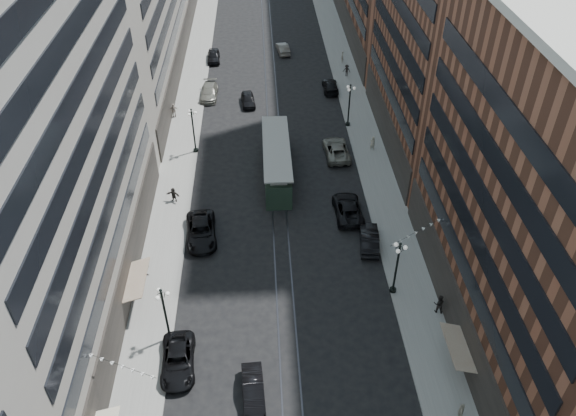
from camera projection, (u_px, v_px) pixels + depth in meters
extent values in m
plane|color=black|center=(274.00, 128.00, 69.39)|extent=(220.00, 220.00, 0.00)
cube|color=gray|center=(191.00, 93.00, 76.70)|extent=(4.00, 180.00, 0.15)
cube|color=gray|center=(351.00, 89.00, 77.62)|extent=(4.00, 180.00, 0.15)
cube|color=#2D2D33|center=(266.00, 91.00, 77.17)|extent=(0.12, 180.00, 0.02)
cube|color=#2D2D33|center=(276.00, 91.00, 77.23)|extent=(0.12, 180.00, 0.02)
cube|color=gray|center=(39.00, 158.00, 38.86)|extent=(8.00, 36.00, 28.00)
cube|color=brown|center=(540.00, 209.00, 37.62)|extent=(8.00, 30.00, 24.00)
cylinder|color=black|center=(170.00, 337.00, 43.81)|extent=(0.56, 0.56, 0.30)
cylinder|color=black|center=(166.00, 316.00, 42.28)|extent=(0.18, 0.18, 5.20)
sphere|color=black|center=(160.00, 290.00, 40.54)|extent=(0.24, 0.24, 0.24)
sphere|color=white|center=(167.00, 294.00, 40.81)|extent=(0.36, 0.36, 0.36)
sphere|color=white|center=(159.00, 290.00, 41.08)|extent=(0.36, 0.36, 0.36)
sphere|color=white|center=(157.00, 298.00, 40.47)|extent=(0.36, 0.36, 0.36)
cylinder|color=black|center=(196.00, 150.00, 64.91)|extent=(0.56, 0.56, 0.30)
cylinder|color=black|center=(194.00, 132.00, 63.38)|extent=(0.18, 0.18, 5.20)
sphere|color=black|center=(191.00, 110.00, 61.64)|extent=(0.24, 0.24, 0.24)
sphere|color=white|center=(195.00, 113.00, 61.91)|extent=(0.36, 0.36, 0.36)
sphere|color=white|center=(190.00, 111.00, 62.19)|extent=(0.36, 0.36, 0.36)
sphere|color=white|center=(189.00, 115.00, 61.58)|extent=(0.36, 0.36, 0.36)
cylinder|color=black|center=(393.00, 290.00, 47.71)|extent=(0.56, 0.56, 0.30)
cylinder|color=black|center=(396.00, 269.00, 46.18)|extent=(0.18, 0.18, 5.20)
sphere|color=black|center=(400.00, 244.00, 44.44)|extent=(0.24, 0.24, 0.24)
sphere|color=white|center=(405.00, 248.00, 44.71)|extent=(0.36, 0.36, 0.36)
sphere|color=white|center=(396.00, 245.00, 44.98)|extent=(0.36, 0.36, 0.36)
sphere|color=white|center=(398.00, 251.00, 44.37)|extent=(0.36, 0.36, 0.36)
cylinder|color=black|center=(348.00, 124.00, 69.59)|extent=(0.56, 0.56, 0.30)
cylinder|color=black|center=(349.00, 106.00, 68.06)|extent=(0.18, 0.18, 5.20)
sphere|color=black|center=(351.00, 85.00, 66.32)|extent=(0.24, 0.24, 0.24)
sphere|color=white|center=(354.00, 88.00, 66.59)|extent=(0.36, 0.36, 0.36)
sphere|color=white|center=(348.00, 87.00, 66.87)|extent=(0.36, 0.36, 0.36)
sphere|color=white|center=(349.00, 90.00, 66.26)|extent=(0.36, 0.36, 0.36)
cube|color=#203225|center=(277.00, 164.00, 60.75)|extent=(2.66, 12.77, 2.77)
cube|color=gray|center=(276.00, 151.00, 59.69)|extent=(1.70, 11.71, 0.64)
cube|color=gray|center=(276.00, 147.00, 59.43)|extent=(2.87, 12.99, 0.16)
cylinder|color=black|center=(279.00, 198.00, 57.64)|extent=(2.45, 0.75, 0.75)
cylinder|color=black|center=(275.00, 148.00, 65.13)|extent=(2.45, 0.75, 0.75)
imported|color=black|center=(178.00, 360.00, 41.55)|extent=(2.76, 5.41, 1.46)
imported|color=black|center=(253.00, 389.00, 39.67)|extent=(1.77, 4.36, 1.41)
imported|color=black|center=(144.00, 268.00, 48.66)|extent=(1.00, 0.74, 1.84)
imported|color=#B5AD96|center=(461.00, 412.00, 38.01)|extent=(0.73, 1.04, 1.62)
imported|color=black|center=(201.00, 231.00, 52.87)|extent=(3.30, 6.20, 1.66)
imported|color=slate|center=(209.00, 92.00, 75.32)|extent=(2.32, 5.42, 1.56)
imported|color=black|center=(213.00, 56.00, 84.55)|extent=(2.01, 4.63, 1.55)
imported|color=black|center=(369.00, 239.00, 52.06)|extent=(2.22, 4.91, 1.56)
imported|color=slate|center=(336.00, 149.00, 64.10)|extent=(2.90, 5.87, 1.60)
imported|color=black|center=(330.00, 86.00, 76.92)|extent=(2.01, 4.90, 1.42)
imported|color=black|center=(248.00, 100.00, 73.74)|extent=(2.08, 4.34, 1.43)
imported|color=slate|center=(283.00, 48.00, 86.88)|extent=(2.16, 4.64, 1.47)
imported|color=black|center=(173.00, 195.00, 57.17)|extent=(1.50, 0.90, 1.56)
imported|color=#A7988A|center=(174.00, 111.00, 70.74)|extent=(1.16, 0.82, 1.81)
imported|color=black|center=(439.00, 304.00, 45.48)|extent=(0.97, 0.69, 1.79)
imported|color=#B0A992|center=(372.00, 143.00, 64.76)|extent=(0.72, 0.56, 1.74)
imported|color=black|center=(347.00, 70.00, 80.11)|extent=(1.18, 0.81, 1.69)
imported|color=black|center=(348.00, 208.00, 55.64)|extent=(2.81, 5.77, 1.58)
imported|color=gray|center=(342.00, 57.00, 83.80)|extent=(0.41, 0.62, 1.68)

